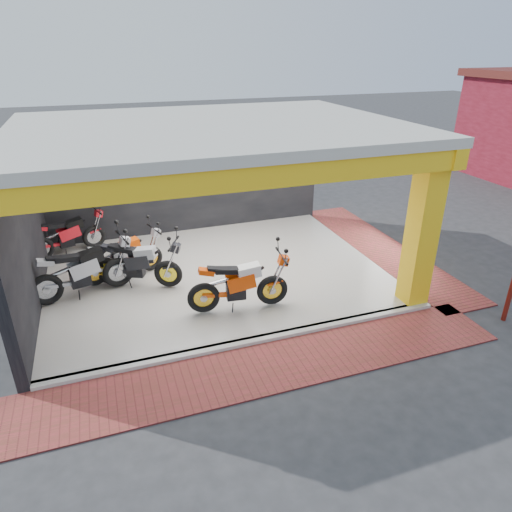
{
  "coord_description": "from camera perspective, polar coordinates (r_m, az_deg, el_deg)",
  "views": [
    {
      "loc": [
        -2.42,
        -7.91,
        5.28
      ],
      "look_at": [
        0.67,
        0.91,
        0.9
      ],
      "focal_mm": 32.0,
      "sensor_mm": 36.0,
      "label": 1
    }
  ],
  "objects": [
    {
      "name": "corner_column",
      "position": [
        10.09,
        20.06,
        3.04
      ],
      "size": [
        0.5,
        0.5,
        3.5
      ],
      "primitive_type": "cube",
      "color": "yellow",
      "rests_on": "ground"
    },
    {
      "name": "moto_row_a",
      "position": [
        10.56,
        -11.05,
        -0.64
      ],
      "size": [
        2.36,
        1.69,
        1.35
      ],
      "primitive_type": null,
      "rotation": [
        0.0,
        0.0,
        -0.44
      ],
      "color": "black",
      "rests_on": "showroom_floor"
    },
    {
      "name": "header_beam_front",
      "position": [
        7.58,
        -0.01,
        9.98
      ],
      "size": [
        8.4,
        0.3,
        0.4
      ],
      "primitive_type": "cube",
      "color": "yellow",
      "rests_on": "corner_column"
    },
    {
      "name": "showroom_floor",
      "position": [
        11.46,
        -4.97,
        -2.14
      ],
      "size": [
        8.0,
        6.0,
        0.1
      ],
      "primitive_type": "cube",
      "color": "silver",
      "rests_on": "ground"
    },
    {
      "name": "moto_row_b",
      "position": [
        10.83,
        -17.08,
        -0.33
      ],
      "size": [
        2.52,
        1.38,
        1.46
      ],
      "primitive_type": null,
      "rotation": [
        0.0,
        0.0,
        0.22
      ],
      "color": "#B0B2B8",
      "rests_on": "showroom_floor"
    },
    {
      "name": "back_wall",
      "position": [
        13.7,
        -8.59,
        9.89
      ],
      "size": [
        8.2,
        0.2,
        3.5
      ],
      "primitive_type": "cube",
      "color": "black",
      "rests_on": "ground"
    },
    {
      "name": "left_wall",
      "position": [
        10.65,
        -27.19,
        2.89
      ],
      "size": [
        0.2,
        6.2,
        3.5
      ],
      "primitive_type": "cube",
      "color": "black",
      "rests_on": "ground"
    },
    {
      "name": "header_beam_right",
      "position": [
        11.97,
        13.92,
        14.88
      ],
      "size": [
        0.3,
        6.4,
        0.4
      ],
      "primitive_type": "cube",
      "color": "yellow",
      "rests_on": "corner_column"
    },
    {
      "name": "ground",
      "position": [
        9.81,
        -1.96,
        -7.46
      ],
      "size": [
        80.0,
        80.0,
        0.0
      ],
      "primitive_type": "plane",
      "color": "#2D2D30",
      "rests_on": "ground"
    },
    {
      "name": "moto_row_c",
      "position": [
        11.47,
        -13.23,
        1.12
      ],
      "size": [
        2.25,
        1.34,
        1.29
      ],
      "primitive_type": null,
      "rotation": [
        0.0,
        0.0,
        0.28
      ],
      "color": "#A6A9AD",
      "rests_on": "showroom_floor"
    },
    {
      "name": "paver_right",
      "position": [
        13.34,
        15.38,
        0.91
      ],
      "size": [
        1.4,
        7.0,
        0.03
      ],
      "primitive_type": "cube",
      "color": "#9C3333",
      "rests_on": "ground"
    },
    {
      "name": "paver_front",
      "position": [
        8.42,
        1.84,
        -13.61
      ],
      "size": [
        9.0,
        1.4,
        0.03
      ],
      "primitive_type": "cube",
      "color": "#9C3333",
      "rests_on": "ground"
    },
    {
      "name": "floor_kerb",
      "position": [
        8.98,
        0.03,
        -10.5
      ],
      "size": [
        8.0,
        0.2,
        0.1
      ],
      "primitive_type": "cube",
      "color": "silver",
      "rests_on": "ground"
    },
    {
      "name": "moto_hero",
      "position": [
        9.66,
        2.07,
        -2.56
      ],
      "size": [
        2.36,
        1.1,
        1.39
      ],
      "primitive_type": null,
      "rotation": [
        0.0,
        0.0,
        -0.11
      ],
      "color": "#E44409",
      "rests_on": "showroom_floor"
    },
    {
      "name": "showroom_ceiling",
      "position": [
        10.34,
        -5.72,
        15.64
      ],
      "size": [
        8.4,
        6.4,
        0.2
      ],
      "primitive_type": "cube",
      "color": "beige",
      "rests_on": "corner_column"
    },
    {
      "name": "moto_row_d",
      "position": [
        13.22,
        -19.76,
        3.5
      ],
      "size": [
        2.24,
        1.37,
        1.29
      ],
      "primitive_type": null,
      "rotation": [
        0.0,
        0.0,
        0.3
      ],
      "color": "red",
      "rests_on": "showroom_floor"
    }
  ]
}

